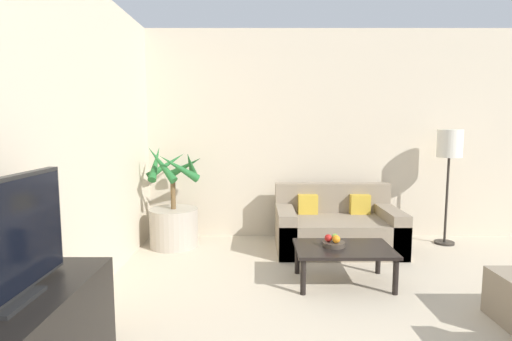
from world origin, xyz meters
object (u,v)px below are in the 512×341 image
Objects in this scene: coffee_table at (346,252)px; apple_red at (330,238)px; television at (9,242)px; apple_green at (337,237)px; fruit_bowl at (335,244)px; sofa_loveseat at (338,228)px; floor_lamp at (452,150)px; orange_fruit at (338,239)px; potted_palm at (176,217)px.

apple_red is at bearing 168.56° from coffee_table.
apple_green is (1.89, 1.91, -0.53)m from television.
fruit_bowl is at bearing -7.28° from apple_red.
apple_green is at bearing 66.89° from fruit_bowl.
floor_lamp is (1.40, 0.21, 0.93)m from sofa_loveseat.
orange_fruit reaches higher than apple_green.
coffee_table is at bearing -11.44° from apple_red.
floor_lamp reaches higher than apple_red.
coffee_table is at bearing -13.60° from fruit_bowl.
floor_lamp is 2.21m from apple_red.
orange_fruit is at bearing -63.86° from fruit_bowl.
floor_lamp is at bearing 39.00° from coffee_table.
sofa_loveseat is at bearing 53.83° from television.
potted_palm is 2.02m from apple_red.
fruit_bowl is at bearing 116.14° from orange_fruit.
sofa_loveseat is 22.31× the size of apple_green.
apple_red reaches higher than coffee_table.
sofa_loveseat is 1.06m from coffee_table.
television is at bearing -134.75° from apple_green.
apple_green is (-0.22, -0.97, 0.17)m from sofa_loveseat.
orange_fruit reaches higher than apple_red.
television reaches higher than fruit_bowl.
floor_lamp is at bearing 8.34° from sofa_loveseat.
apple_red is at bearing 172.72° from fruit_bowl.
potted_palm is 0.88× the size of sofa_loveseat.
apple_green is at bearing -31.61° from potted_palm.
sofa_loveseat reaches higher than apple_green.
coffee_table is 4.28× the size of fruit_bowl.
floor_lamp is 20.36× the size of apple_red.
apple_red is at bearing 45.67° from television.
apple_green is at bearing -143.87° from floor_lamp.
fruit_bowl is 3.01× the size of apple_red.
apple_red is (1.68, -1.12, 0.06)m from potted_palm.
fruit_bowl is 0.08m from apple_red.
floor_lamp is 6.77× the size of fruit_bowl.
apple_red is (-0.29, -1.02, 0.18)m from sofa_loveseat.
apple_red is 1.09× the size of apple_green.
fruit_bowl is (1.73, -1.13, 0.01)m from potted_palm.
floor_lamp is 1.58× the size of coffee_table.
sofa_loveseat is at bearing -171.66° from floor_lamp.
coffee_table is (1.96, 1.84, -0.65)m from television.
orange_fruit is at bearing -101.64° from sofa_loveseat.
floor_lamp reaches higher than orange_fruit.
floor_lamp is (3.51, 3.09, 0.22)m from television.
television is 2.68m from orange_fruit.
television is 2.74m from apple_green.
potted_palm is at bearing 147.77° from coffee_table.
potted_palm is 2.10m from orange_fruit.
apple_red is (-0.14, 0.03, 0.12)m from coffee_table.
potted_palm reaches higher than television.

